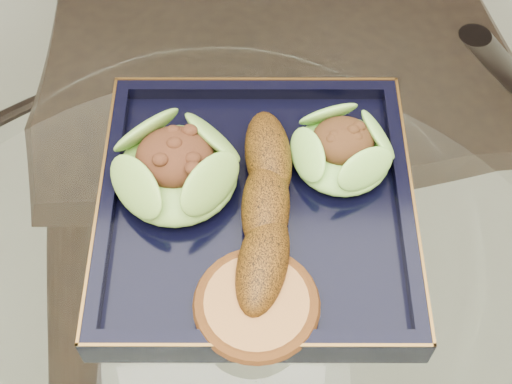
{
  "coord_description": "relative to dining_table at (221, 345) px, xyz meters",
  "views": [
    {
      "loc": [
        0.03,
        -0.28,
        1.3
      ],
      "look_at": [
        0.04,
        0.05,
        0.8
      ],
      "focal_mm": 50.0,
      "sensor_mm": 36.0,
      "label": 1
    }
  ],
  "objects": [
    {
      "name": "dining_table",
      "position": [
        0.0,
        0.0,
        0.0
      ],
      "size": [
        1.13,
        1.13,
        0.77
      ],
      "color": "white",
      "rests_on": "ground"
    },
    {
      "name": "dining_chair",
      "position": [
        0.04,
        0.49,
        -0.02
      ],
      "size": [
        0.48,
        0.48,
        1.04
      ],
      "rotation": [
        0.0,
        0.0,
        0.08
      ],
      "color": "black",
      "rests_on": "ground"
    },
    {
      "name": "navy_plate",
      "position": [
        0.04,
        0.05,
        0.17
      ],
      "size": [
        0.28,
        0.28,
        0.02
      ],
      "primitive_type": "cube",
      "rotation": [
        0.0,
        0.0,
        -0.03
      ],
      "color": "black",
      "rests_on": "dining_table"
    },
    {
      "name": "lettuce_wrap_left",
      "position": [
        -0.03,
        0.08,
        0.2
      ],
      "size": [
        0.14,
        0.14,
        0.04
      ],
      "primitive_type": "ellipsoid",
      "rotation": [
        0.0,
        0.0,
        0.33
      ],
      "color": "#58922A",
      "rests_on": "navy_plate"
    },
    {
      "name": "lettuce_wrap_right",
      "position": [
        0.12,
        0.1,
        0.2
      ],
      "size": [
        0.09,
        0.09,
        0.03
      ],
      "primitive_type": "ellipsoid",
      "rotation": [
        0.0,
        0.0,
        -0.04
      ],
      "color": "#5F9D2D",
      "rests_on": "navy_plate"
    },
    {
      "name": "roasted_plantain",
      "position": [
        0.05,
        0.04,
        0.2
      ],
      "size": [
        0.06,
        0.2,
        0.04
      ],
      "primitive_type": "ellipsoid",
      "rotation": [
        0.0,
        0.0,
        1.49
      ],
      "color": "#5D3409",
      "rests_on": "navy_plate"
    },
    {
      "name": "crumb_patty",
      "position": [
        0.04,
        -0.05,
        0.19
      ],
      "size": [
        0.09,
        0.09,
        0.02
      ],
      "primitive_type": "cylinder",
      "rotation": [
        0.0,
        0.0,
        0.06
      ],
      "color": "#A56637",
      "rests_on": "navy_plate"
    }
  ]
}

